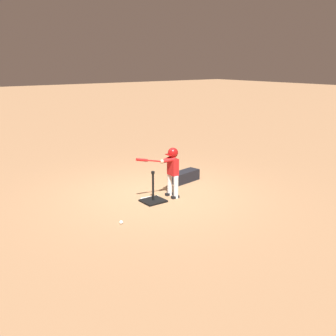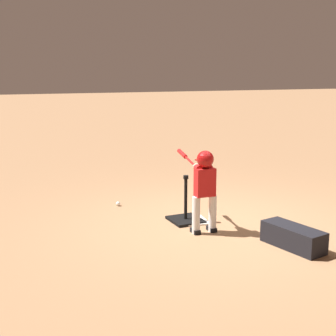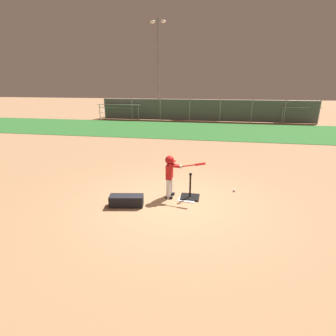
{
  "view_description": "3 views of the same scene",
  "coord_description": "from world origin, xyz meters",
  "px_view_note": "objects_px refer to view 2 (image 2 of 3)",
  "views": [
    {
      "loc": [
        5.02,
        7.18,
        3.02
      ],
      "look_at": [
        -0.16,
        0.27,
        0.68
      ],
      "focal_mm": 42.0,
      "sensor_mm": 36.0,
      "label": 1
    },
    {
      "loc": [
        -5.68,
        3.38,
        2.19
      ],
      "look_at": [
        0.33,
        0.66,
        0.84
      ],
      "focal_mm": 50.0,
      "sensor_mm": 36.0,
      "label": 2
    },
    {
      "loc": [
        0.9,
        -6.12,
        2.97
      ],
      "look_at": [
        -0.29,
        0.48,
        0.78
      ],
      "focal_mm": 28.0,
      "sensor_mm": 36.0,
      "label": 3
    }
  ],
  "objects_px": {
    "baseball": "(118,204)",
    "equipment_bag": "(293,237)",
    "batting_tee": "(186,216)",
    "batter_child": "(204,181)"
  },
  "relations": [
    {
      "from": "equipment_bag",
      "to": "batting_tee",
      "type": "bearing_deg",
      "value": 16.57
    },
    {
      "from": "batter_child",
      "to": "equipment_bag",
      "type": "distance_m",
      "value": 1.39
    },
    {
      "from": "batting_tee",
      "to": "baseball",
      "type": "relative_size",
      "value": 9.5
    },
    {
      "from": "batting_tee",
      "to": "equipment_bag",
      "type": "distance_m",
      "value": 1.71
    },
    {
      "from": "baseball",
      "to": "batting_tee",
      "type": "bearing_deg",
      "value": -151.28
    },
    {
      "from": "batting_tee",
      "to": "batter_child",
      "type": "bearing_deg",
      "value": -178.65
    },
    {
      "from": "batter_child",
      "to": "baseball",
      "type": "height_order",
      "value": "batter_child"
    },
    {
      "from": "baseball",
      "to": "equipment_bag",
      "type": "relative_size",
      "value": 0.09
    },
    {
      "from": "baseball",
      "to": "equipment_bag",
      "type": "xyz_separation_m",
      "value": [
        -2.74,
        -1.42,
        0.1
      ]
    },
    {
      "from": "batter_child",
      "to": "batting_tee",
      "type": "bearing_deg",
      "value": 1.35
    }
  ]
}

